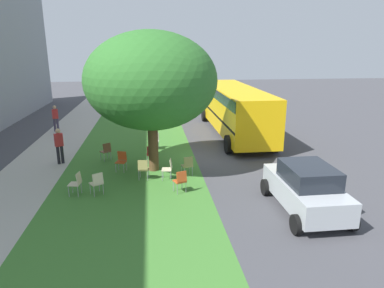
{
  "coord_description": "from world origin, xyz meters",
  "views": [
    {
      "loc": [
        -15.87,
        2.33,
        5.34
      ],
      "look_at": [
        -2.1,
        0.63,
        1.39
      ],
      "focal_mm": 32.29,
      "sensor_mm": 36.0,
      "label": 1
    }
  ],
  "objects_px": {
    "chair_7": "(143,168)",
    "parked_car": "(306,188)",
    "pedestrian_1": "(59,145)",
    "chair_9": "(168,168)",
    "street_tree": "(151,81)",
    "chair_6": "(121,160)",
    "pedestrian_0": "(55,117)",
    "chair_3": "(97,182)",
    "chair_4": "(151,153)",
    "chair_0": "(106,150)",
    "chair_5": "(76,182)",
    "chair_8": "(180,180)",
    "chair_2": "(188,165)",
    "school_bus": "(234,106)",
    "chair_1": "(155,140)"
  },
  "relations": [
    {
      "from": "chair_0",
      "to": "chair_4",
      "type": "xyz_separation_m",
      "value": [
        -0.74,
        -2.15,
        0.0
      ]
    },
    {
      "from": "chair_3",
      "to": "chair_4",
      "type": "relative_size",
      "value": 1.0
    },
    {
      "from": "chair_6",
      "to": "pedestrian_0",
      "type": "relative_size",
      "value": 0.52
    },
    {
      "from": "chair_1",
      "to": "chair_3",
      "type": "distance_m",
      "value": 6.13
    },
    {
      "from": "street_tree",
      "to": "chair_6",
      "type": "bearing_deg",
      "value": 88.65
    },
    {
      "from": "chair_5",
      "to": "chair_3",
      "type": "bearing_deg",
      "value": -95.69
    },
    {
      "from": "parked_car",
      "to": "chair_1",
      "type": "bearing_deg",
      "value": 31.4
    },
    {
      "from": "chair_3",
      "to": "chair_4",
      "type": "bearing_deg",
      "value": -31.28
    },
    {
      "from": "chair_0",
      "to": "chair_9",
      "type": "relative_size",
      "value": 1.0
    },
    {
      "from": "chair_1",
      "to": "chair_4",
      "type": "bearing_deg",
      "value": 174.89
    },
    {
      "from": "chair_7",
      "to": "chair_0",
      "type": "bearing_deg",
      "value": 33.49
    },
    {
      "from": "chair_9",
      "to": "pedestrian_0",
      "type": "xyz_separation_m",
      "value": [
        9.29,
        6.73,
        0.41
      ]
    },
    {
      "from": "chair_2",
      "to": "chair_3",
      "type": "xyz_separation_m",
      "value": [
        -1.52,
        3.53,
        0.0
      ]
    },
    {
      "from": "school_bus",
      "to": "chair_6",
      "type": "bearing_deg",
      "value": 132.63
    },
    {
      "from": "chair_3",
      "to": "chair_0",
      "type": "bearing_deg",
      "value": 1.87
    },
    {
      "from": "school_bus",
      "to": "pedestrian_1",
      "type": "distance_m",
      "value": 10.54
    },
    {
      "from": "parked_car",
      "to": "pedestrian_0",
      "type": "height_order",
      "value": "pedestrian_0"
    },
    {
      "from": "parked_car",
      "to": "chair_5",
      "type": "bearing_deg",
      "value": 73.91
    },
    {
      "from": "chair_1",
      "to": "chair_6",
      "type": "relative_size",
      "value": 1.0
    },
    {
      "from": "chair_5",
      "to": "street_tree",
      "type": "bearing_deg",
      "value": -50.24
    },
    {
      "from": "chair_1",
      "to": "chair_3",
      "type": "bearing_deg",
      "value": 158.67
    },
    {
      "from": "parked_car",
      "to": "pedestrian_1",
      "type": "relative_size",
      "value": 2.19
    },
    {
      "from": "chair_7",
      "to": "chair_9",
      "type": "distance_m",
      "value": 1.03
    },
    {
      "from": "chair_6",
      "to": "chair_9",
      "type": "xyz_separation_m",
      "value": [
        -1.27,
        -2.0,
        0.0
      ]
    },
    {
      "from": "chair_6",
      "to": "school_bus",
      "type": "height_order",
      "value": "school_bus"
    },
    {
      "from": "chair_4",
      "to": "pedestrian_0",
      "type": "relative_size",
      "value": 0.52
    },
    {
      "from": "chair_6",
      "to": "pedestrian_1",
      "type": "relative_size",
      "value": 0.52
    },
    {
      "from": "chair_3",
      "to": "chair_4",
      "type": "distance_m",
      "value": 3.88
    },
    {
      "from": "chair_5",
      "to": "parked_car",
      "type": "bearing_deg",
      "value": -106.09
    },
    {
      "from": "chair_2",
      "to": "school_bus",
      "type": "distance_m",
      "value": 7.99
    },
    {
      "from": "street_tree",
      "to": "chair_8",
      "type": "distance_m",
      "value": 4.42
    },
    {
      "from": "chair_2",
      "to": "school_bus",
      "type": "xyz_separation_m",
      "value": [
        6.98,
        -3.69,
        1.24
      ]
    },
    {
      "from": "chair_9",
      "to": "chair_4",
      "type": "bearing_deg",
      "value": 18.18
    },
    {
      "from": "chair_2",
      "to": "pedestrian_1",
      "type": "relative_size",
      "value": 0.52
    },
    {
      "from": "pedestrian_1",
      "to": "chair_4",
      "type": "bearing_deg",
      "value": -97.47
    },
    {
      "from": "chair_0",
      "to": "chair_9",
      "type": "height_order",
      "value": "same"
    },
    {
      "from": "street_tree",
      "to": "chair_6",
      "type": "height_order",
      "value": "street_tree"
    },
    {
      "from": "chair_9",
      "to": "parked_car",
      "type": "xyz_separation_m",
      "value": [
        -3.4,
        -4.34,
        0.32
      ]
    },
    {
      "from": "pedestrian_1",
      "to": "chair_9",
      "type": "bearing_deg",
      "value": -118.25
    },
    {
      "from": "pedestrian_1",
      "to": "parked_car",
      "type": "bearing_deg",
      "value": -123.13
    },
    {
      "from": "chair_7",
      "to": "parked_car",
      "type": "distance_m",
      "value": 6.42
    },
    {
      "from": "chair_3",
      "to": "chair_7",
      "type": "relative_size",
      "value": 1.0
    },
    {
      "from": "chair_8",
      "to": "chair_9",
      "type": "xyz_separation_m",
      "value": [
        1.4,
        0.37,
        0.0
      ]
    },
    {
      "from": "chair_5",
      "to": "chair_7",
      "type": "relative_size",
      "value": 1.0
    },
    {
      "from": "chair_3",
      "to": "chair_5",
      "type": "bearing_deg",
      "value": 84.31
    },
    {
      "from": "chair_8",
      "to": "chair_0",
      "type": "bearing_deg",
      "value": 37.14
    },
    {
      "from": "school_bus",
      "to": "chair_8",
      "type": "bearing_deg",
      "value": 154.43
    },
    {
      "from": "chair_7",
      "to": "chair_4",
      "type": "bearing_deg",
      "value": -9.72
    },
    {
      "from": "street_tree",
      "to": "chair_1",
      "type": "relative_size",
      "value": 6.81
    },
    {
      "from": "chair_5",
      "to": "pedestrian_0",
      "type": "relative_size",
      "value": 0.52
    }
  ]
}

